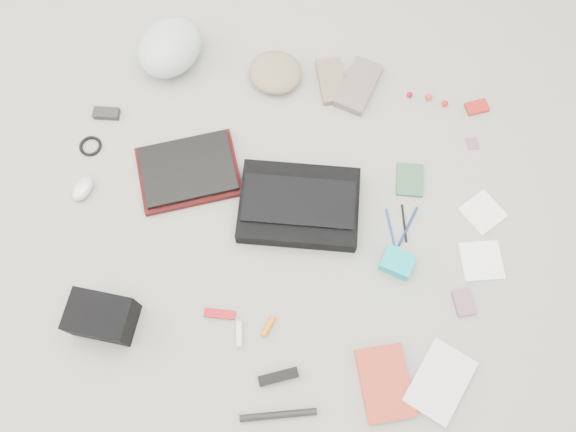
% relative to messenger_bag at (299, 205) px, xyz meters
% --- Properties ---
extents(ground_plane, '(4.00, 4.00, 0.00)m').
position_rel_messenger_bag_xyz_m(ground_plane, '(-0.03, -0.05, -0.03)').
color(ground_plane, gray).
extents(messenger_bag, '(0.43, 0.33, 0.07)m').
position_rel_messenger_bag_xyz_m(messenger_bag, '(0.00, 0.00, 0.00)').
color(messenger_bag, black).
rests_on(messenger_bag, ground_plane).
extents(bag_flap, '(0.40, 0.21, 0.01)m').
position_rel_messenger_bag_xyz_m(bag_flap, '(0.00, 0.00, 0.04)').
color(bag_flap, black).
rests_on(bag_flap, messenger_bag).
extents(laptop_sleeve, '(0.43, 0.38, 0.02)m').
position_rel_messenger_bag_xyz_m(laptop_sleeve, '(-0.41, 0.07, -0.02)').
color(laptop_sleeve, '#3F0C0D').
rests_on(laptop_sleeve, ground_plane).
extents(laptop, '(0.39, 0.35, 0.02)m').
position_rel_messenger_bag_xyz_m(laptop, '(-0.41, 0.07, 0.00)').
color(laptop, black).
rests_on(laptop, laptop_sleeve).
extents(bike_helmet, '(0.31, 0.34, 0.17)m').
position_rel_messenger_bag_xyz_m(bike_helmet, '(-0.59, 0.54, 0.05)').
color(bike_helmet, silver).
rests_on(bike_helmet, ground_plane).
extents(beanie, '(0.23, 0.22, 0.07)m').
position_rel_messenger_bag_xyz_m(beanie, '(-0.18, 0.52, 0.00)').
color(beanie, gray).
rests_on(beanie, ground_plane).
extents(mitten_left, '(0.15, 0.21, 0.03)m').
position_rel_messenger_bag_xyz_m(mitten_left, '(0.04, 0.54, -0.02)').
color(mitten_left, '#7E6B57').
rests_on(mitten_left, ground_plane).
extents(mitten_right, '(0.17, 0.25, 0.03)m').
position_rel_messenger_bag_xyz_m(mitten_right, '(0.15, 0.53, -0.02)').
color(mitten_right, slate).
rests_on(mitten_right, ground_plane).
extents(power_brick, '(0.10, 0.05, 0.03)m').
position_rel_messenger_bag_xyz_m(power_brick, '(-0.78, 0.25, -0.02)').
color(power_brick, black).
rests_on(power_brick, ground_plane).
extents(cable_coil, '(0.10, 0.10, 0.01)m').
position_rel_messenger_bag_xyz_m(cable_coil, '(-0.80, 0.11, -0.03)').
color(cable_coil, black).
rests_on(cable_coil, ground_plane).
extents(mouse, '(0.09, 0.11, 0.04)m').
position_rel_messenger_bag_xyz_m(mouse, '(-0.77, -0.06, -0.01)').
color(mouse, silver).
rests_on(mouse, ground_plane).
extents(camera_bag, '(0.20, 0.14, 0.13)m').
position_rel_messenger_bag_xyz_m(camera_bag, '(-0.56, -0.50, 0.03)').
color(camera_bag, black).
rests_on(camera_bag, ground_plane).
extents(multitool, '(0.10, 0.04, 0.02)m').
position_rel_messenger_bag_xyz_m(multitool, '(-0.20, -0.41, -0.03)').
color(multitool, '#9D0C11').
rests_on(multitool, ground_plane).
extents(toiletry_tube_white, '(0.04, 0.08, 0.02)m').
position_rel_messenger_bag_xyz_m(toiletry_tube_white, '(-0.12, -0.47, -0.02)').
color(toiletry_tube_white, silver).
rests_on(toiletry_tube_white, ground_plane).
extents(toiletry_tube_orange, '(0.04, 0.07, 0.02)m').
position_rel_messenger_bag_xyz_m(toiletry_tube_orange, '(-0.03, -0.43, -0.02)').
color(toiletry_tube_orange, orange).
rests_on(toiletry_tube_orange, ground_plane).
extents(u_lock, '(0.13, 0.08, 0.03)m').
position_rel_messenger_bag_xyz_m(u_lock, '(0.03, -0.58, -0.02)').
color(u_lock, black).
rests_on(u_lock, ground_plane).
extents(bike_pump, '(0.24, 0.08, 0.02)m').
position_rel_messenger_bag_xyz_m(bike_pump, '(0.05, -0.69, -0.02)').
color(bike_pump, black).
rests_on(bike_pump, ground_plane).
extents(book_red, '(0.22, 0.27, 0.02)m').
position_rel_messenger_bag_xyz_m(book_red, '(0.36, -0.54, -0.02)').
color(book_red, red).
rests_on(book_red, ground_plane).
extents(book_white, '(0.23, 0.27, 0.02)m').
position_rel_messenger_bag_xyz_m(book_white, '(0.54, -0.51, -0.02)').
color(book_white, silver).
rests_on(book_white, ground_plane).
extents(notepad, '(0.10, 0.13, 0.01)m').
position_rel_messenger_bag_xyz_m(notepad, '(0.38, 0.18, -0.03)').
color(notepad, '#33593D').
rests_on(notepad, ground_plane).
extents(pen_blue, '(0.05, 0.13, 0.01)m').
position_rel_messenger_bag_xyz_m(pen_blue, '(0.33, -0.02, -0.03)').
color(pen_blue, '#1233A3').
rests_on(pen_blue, ground_plane).
extents(pen_black, '(0.04, 0.14, 0.01)m').
position_rel_messenger_bag_xyz_m(pen_black, '(0.37, 0.01, -0.03)').
color(pen_black, black).
rests_on(pen_black, ground_plane).
extents(pen_navy, '(0.06, 0.16, 0.01)m').
position_rel_messenger_bag_xyz_m(pen_navy, '(0.39, -0.00, -0.03)').
color(pen_navy, navy).
rests_on(pen_navy, ground_plane).
extents(accordion_wallet, '(0.12, 0.11, 0.05)m').
position_rel_messenger_bag_xyz_m(accordion_wallet, '(0.36, -0.15, -0.01)').
color(accordion_wallet, '#02B5BD').
rests_on(accordion_wallet, ground_plane).
extents(card_deck, '(0.09, 0.10, 0.02)m').
position_rel_messenger_bag_xyz_m(card_deck, '(0.60, -0.24, -0.03)').
color(card_deck, '#8A5D6D').
rests_on(card_deck, ground_plane).
extents(napkin_top, '(0.18, 0.18, 0.01)m').
position_rel_messenger_bag_xyz_m(napkin_top, '(0.64, 0.09, -0.03)').
color(napkin_top, white).
rests_on(napkin_top, ground_plane).
extents(napkin_bottom, '(0.17, 0.17, 0.01)m').
position_rel_messenger_bag_xyz_m(napkin_bottom, '(0.65, -0.08, -0.03)').
color(napkin_bottom, white).
rests_on(napkin_bottom, ground_plane).
extents(lollipop_a, '(0.02, 0.02, 0.02)m').
position_rel_messenger_bag_xyz_m(lollipop_a, '(0.34, 0.53, -0.02)').
color(lollipop_a, '#AE0618').
rests_on(lollipop_a, ground_plane).
extents(lollipop_b, '(0.03, 0.03, 0.03)m').
position_rel_messenger_bag_xyz_m(lollipop_b, '(0.42, 0.53, -0.02)').
color(lollipop_b, red).
rests_on(lollipop_b, ground_plane).
extents(lollipop_c, '(0.03, 0.03, 0.02)m').
position_rel_messenger_bag_xyz_m(lollipop_c, '(0.48, 0.51, -0.02)').
color(lollipop_c, red).
rests_on(lollipop_c, ground_plane).
extents(altoids_tin, '(0.10, 0.08, 0.02)m').
position_rel_messenger_bag_xyz_m(altoids_tin, '(0.60, 0.52, -0.03)').
color(altoids_tin, '#B4231B').
rests_on(altoids_tin, ground_plane).
extents(stamp_sheet, '(0.06, 0.06, 0.00)m').
position_rel_messenger_bag_xyz_m(stamp_sheet, '(0.59, 0.36, -0.03)').
color(stamp_sheet, '#8B5C79').
rests_on(stamp_sheet, ground_plane).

